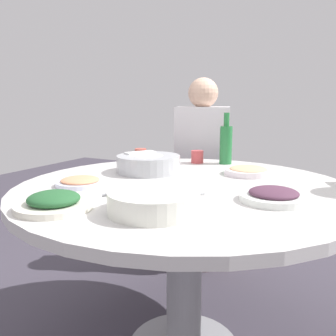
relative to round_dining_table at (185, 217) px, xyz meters
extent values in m
cylinder|color=#99999E|center=(0.00, 0.00, -0.24)|extent=(0.15, 0.15, 0.68)
cylinder|color=silver|center=(0.00, 0.00, 0.12)|extent=(1.35, 1.35, 0.04)
cylinder|color=#B2B5BA|center=(0.27, -0.17, 0.17)|extent=(0.30, 0.30, 0.08)
ellipsoid|color=white|center=(0.27, -0.17, 0.18)|extent=(0.25, 0.25, 0.09)
cube|color=white|center=(0.34, -0.21, 0.22)|extent=(0.12, 0.16, 0.01)
cylinder|color=silver|center=(-0.07, 0.37, 0.17)|extent=(0.28, 0.28, 0.07)
cylinder|color=black|center=(-0.07, 0.37, 0.16)|extent=(0.25, 0.25, 0.05)
cylinder|color=silver|center=(-0.07, 0.37, 0.19)|extent=(0.27, 0.17, 0.01)
cylinder|color=white|center=(-0.16, -0.33, 0.15)|extent=(0.22, 0.22, 0.03)
ellipsoid|color=#DBAE81|center=(-0.16, -0.33, 0.16)|extent=(0.17, 0.17, 0.03)
cylinder|color=white|center=(-0.36, 0.07, 0.14)|extent=(0.23, 0.23, 0.02)
ellipsoid|color=#512F44|center=(-0.36, 0.07, 0.16)|extent=(0.17, 0.17, 0.04)
cylinder|color=silver|center=(0.22, 0.48, 0.14)|extent=(0.24, 0.24, 0.02)
ellipsoid|color=#24592E|center=(0.22, 0.48, 0.17)|extent=(0.16, 0.16, 0.05)
cylinder|color=silver|center=(0.37, 0.20, 0.14)|extent=(0.19, 0.19, 0.02)
ellipsoid|color=#E6946A|center=(0.37, 0.20, 0.16)|extent=(0.15, 0.15, 0.03)
cylinder|color=#28793C|center=(0.03, -0.56, 0.23)|extent=(0.07, 0.07, 0.20)
cylinder|color=#28793C|center=(0.03, -0.56, 0.37)|extent=(0.03, 0.03, 0.07)
cylinder|color=#BE5246|center=(0.45, -0.38, 0.17)|extent=(0.06, 0.06, 0.07)
cylinder|color=#C54548|center=(0.17, -0.51, 0.17)|extent=(0.07, 0.07, 0.07)
cylinder|color=brown|center=(0.30, -0.88, -0.38)|extent=(0.37, 0.37, 0.45)
cube|color=#2D333D|center=(0.30, -0.88, -0.09)|extent=(0.41, 0.42, 0.12)
cube|color=silver|center=(0.30, -0.88, 0.20)|extent=(0.39, 0.30, 0.46)
sphere|color=beige|center=(0.30, -0.88, 0.51)|extent=(0.19, 0.19, 0.19)
camera|label=1|loc=(-0.61, 1.28, 0.47)|focal=39.02mm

